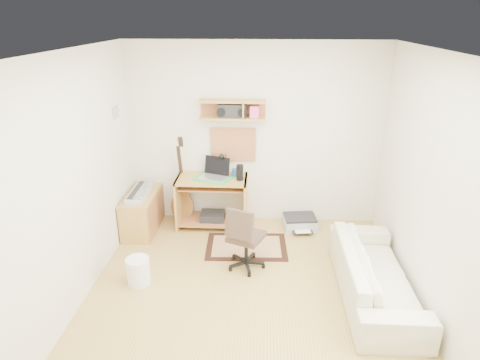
# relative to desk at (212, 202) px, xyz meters

# --- Properties ---
(floor) EXTENTS (3.60, 4.00, 0.01)m
(floor) POSITION_rel_desk_xyz_m (0.59, -1.73, -0.38)
(floor) COLOR tan
(floor) RESTS_ON ground
(ceiling) EXTENTS (3.60, 4.00, 0.01)m
(ceiling) POSITION_rel_desk_xyz_m (0.59, -1.73, 2.23)
(ceiling) COLOR white
(ceiling) RESTS_ON ground
(back_wall) EXTENTS (3.60, 0.01, 2.60)m
(back_wall) POSITION_rel_desk_xyz_m (0.59, 0.28, 0.93)
(back_wall) COLOR beige
(back_wall) RESTS_ON ground
(left_wall) EXTENTS (0.01, 4.00, 2.60)m
(left_wall) POSITION_rel_desk_xyz_m (-1.21, -1.73, 0.93)
(left_wall) COLOR beige
(left_wall) RESTS_ON ground
(right_wall) EXTENTS (0.01, 4.00, 2.60)m
(right_wall) POSITION_rel_desk_xyz_m (2.40, -1.73, 0.93)
(right_wall) COLOR beige
(right_wall) RESTS_ON ground
(wall_shelf) EXTENTS (0.90, 0.25, 0.26)m
(wall_shelf) POSITION_rel_desk_xyz_m (0.29, 0.15, 1.32)
(wall_shelf) COLOR #B78C40
(wall_shelf) RESTS_ON back_wall
(cork_board) EXTENTS (0.64, 0.03, 0.49)m
(cork_board) POSITION_rel_desk_xyz_m (0.29, 0.25, 0.79)
(cork_board) COLOR #A67F53
(cork_board) RESTS_ON back_wall
(wall_photo) EXTENTS (0.02, 0.20, 0.15)m
(wall_photo) POSITION_rel_desk_xyz_m (-1.20, -0.23, 1.34)
(wall_photo) COLOR #4C8CBF
(wall_photo) RESTS_ON left_wall
(desk) EXTENTS (1.00, 0.55, 0.75)m
(desk) POSITION_rel_desk_xyz_m (0.00, 0.00, 0.00)
(desk) COLOR #B78C40
(desk) RESTS_ON floor
(laptop) EXTENTS (0.48, 0.48, 0.29)m
(laptop) POSITION_rel_desk_xyz_m (0.03, -0.02, 0.52)
(laptop) COLOR silver
(laptop) RESTS_ON desk
(speaker) EXTENTS (0.10, 0.10, 0.22)m
(speaker) POSITION_rel_desk_xyz_m (0.40, -0.05, 0.49)
(speaker) COLOR black
(speaker) RESTS_ON desk
(desk_lamp) EXTENTS (0.11, 0.11, 0.32)m
(desk_lamp) POSITION_rel_desk_xyz_m (0.19, 0.14, 0.54)
(desk_lamp) COLOR black
(desk_lamp) RESTS_ON desk
(pencil_cup) EXTENTS (0.08, 0.08, 0.11)m
(pencil_cup) POSITION_rel_desk_xyz_m (0.32, 0.10, 0.43)
(pencil_cup) COLOR #34589C
(pencil_cup) RESTS_ON desk
(boombox) EXTENTS (0.38, 0.17, 0.20)m
(boombox) POSITION_rel_desk_xyz_m (0.29, 0.15, 1.30)
(boombox) COLOR black
(boombox) RESTS_ON wall_shelf
(rug) EXTENTS (1.10, 0.75, 0.01)m
(rug) POSITION_rel_desk_xyz_m (0.52, -0.59, -0.37)
(rug) COLOR #CDBA8A
(rug) RESTS_ON floor
(task_chair) EXTENTS (0.57, 0.57, 0.85)m
(task_chair) POSITION_rel_desk_xyz_m (0.54, -1.06, 0.05)
(task_chair) COLOR #3A2C22
(task_chair) RESTS_ON floor
(cabinet) EXTENTS (0.40, 0.90, 0.55)m
(cabinet) POSITION_rel_desk_xyz_m (-0.99, -0.18, -0.10)
(cabinet) COLOR #B78C40
(cabinet) RESTS_ON floor
(music_keyboard) EXTENTS (0.23, 0.73, 0.06)m
(music_keyboard) POSITION_rel_desk_xyz_m (-0.99, -0.18, 0.21)
(music_keyboard) COLOR #B2B5BA
(music_keyboard) RESTS_ON cabinet
(guitar) EXTENTS (0.37, 0.26, 1.28)m
(guitar) POSITION_rel_desk_xyz_m (-0.47, 0.13, 0.26)
(guitar) COLOR #96622E
(guitar) RESTS_ON floor
(waste_basket) EXTENTS (0.34, 0.34, 0.32)m
(waste_basket) POSITION_rel_desk_xyz_m (-0.69, -1.46, -0.22)
(waste_basket) COLOR white
(waste_basket) RESTS_ON floor
(printer) EXTENTS (0.51, 0.42, 0.18)m
(printer) POSITION_rel_desk_xyz_m (1.28, -0.01, -0.29)
(printer) COLOR #A5A8AA
(printer) RESTS_ON floor
(sofa) EXTENTS (0.54, 1.85, 0.73)m
(sofa) POSITION_rel_desk_xyz_m (1.97, -1.52, -0.01)
(sofa) COLOR beige
(sofa) RESTS_ON floor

